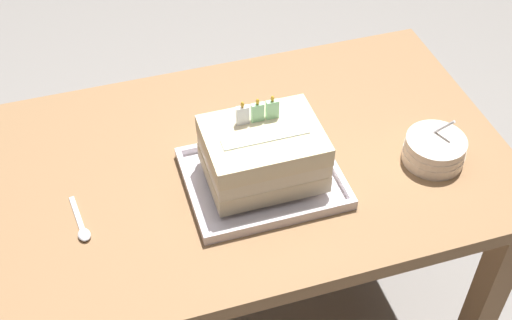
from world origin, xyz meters
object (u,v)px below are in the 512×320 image
Objects in this scene: bowl_stack at (434,150)px; serving_spoon_near_tray at (83,230)px; birthday_cake at (263,153)px; foil_tray at (263,180)px.

bowl_stack reaches higher than serving_spoon_near_tray.
bowl_stack is at bearing -1.60° from serving_spoon_near_tray.
serving_spoon_near_tray is at bearing 178.40° from bowl_stack.
birthday_cake is at bearing 173.14° from bowl_stack.
foil_tray is 0.07m from birthday_cake.
birthday_cake is at bearing 3.60° from serving_spoon_near_tray.
birthday_cake is 1.74× the size of bowl_stack.
serving_spoon_near_tray is (-0.37, -0.02, -0.00)m from foil_tray.
birthday_cake is (0.00, 0.00, 0.07)m from foil_tray.
foil_tray is 0.37m from bowl_stack.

